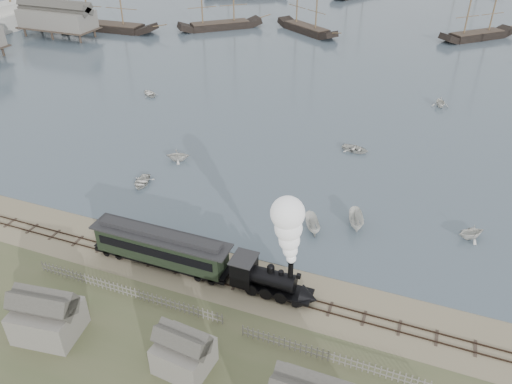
% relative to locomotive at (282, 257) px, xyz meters
% --- Properties ---
extents(ground, '(600.00, 600.00, 0.00)m').
position_rel_locomotive_xyz_m(ground, '(-6.46, 2.00, -4.61)').
color(ground, tan).
rests_on(ground, ground).
extents(rail_track, '(120.00, 1.80, 0.16)m').
position_rel_locomotive_xyz_m(rail_track, '(-6.46, 0.00, -4.56)').
color(rail_track, '#33241B').
rests_on(rail_track, ground).
extents(picket_fence_west, '(19.00, 0.10, 1.20)m').
position_rel_locomotive_xyz_m(picket_fence_west, '(-12.96, -5.00, -4.61)').
color(picket_fence_west, gray).
rests_on(picket_fence_west, ground).
extents(picket_fence_east, '(15.00, 0.10, 1.20)m').
position_rel_locomotive_xyz_m(picket_fence_east, '(6.04, -5.50, -4.61)').
color(picket_fence_east, gray).
rests_on(picket_fence_east, ground).
extents(shed_left, '(5.00, 4.00, 4.10)m').
position_rel_locomotive_xyz_m(shed_left, '(-16.46, -11.00, -4.61)').
color(shed_left, gray).
rests_on(shed_left, ground).
extents(shed_mid, '(4.00, 3.50, 3.60)m').
position_rel_locomotive_xyz_m(shed_mid, '(-4.46, -10.00, -4.61)').
color(shed_mid, gray).
rests_on(shed_mid, ground).
extents(locomotive, '(8.03, 3.00, 10.01)m').
position_rel_locomotive_xyz_m(locomotive, '(0.00, 0.00, 0.00)').
color(locomotive, black).
rests_on(locomotive, ground).
extents(passenger_coach, '(14.16, 2.73, 3.44)m').
position_rel_locomotive_xyz_m(passenger_coach, '(-12.21, -0.00, -2.43)').
color(passenger_coach, black).
rests_on(passenger_coach, ground).
extents(beached_dinghy, '(3.52, 4.19, 0.74)m').
position_rel_locomotive_xyz_m(beached_dinghy, '(-11.28, 1.73, -4.23)').
color(beached_dinghy, silver).
rests_on(beached_dinghy, ground).
extents(rowboat_0, '(4.04, 3.25, 0.74)m').
position_rel_locomotive_xyz_m(rowboat_0, '(-22.29, 12.20, -4.17)').
color(rowboat_0, silver).
rests_on(rowboat_0, harbor_water).
extents(rowboat_1, '(3.61, 3.85, 1.64)m').
position_rel_locomotive_xyz_m(rowboat_1, '(-21.10, 19.29, -3.73)').
color(rowboat_1, silver).
rests_on(rowboat_1, harbor_water).
extents(rowboat_2, '(3.75, 2.84, 1.37)m').
position_rel_locomotive_xyz_m(rowboat_2, '(-0.14, 10.71, -3.86)').
color(rowboat_2, silver).
rests_on(rowboat_2, harbor_water).
extents(rowboat_3, '(3.23, 4.11, 0.77)m').
position_rel_locomotive_xyz_m(rowboat_3, '(0.49, 30.51, -4.16)').
color(rowboat_3, silver).
rests_on(rowboat_3, harbor_water).
extents(rowboat_4, '(3.91, 3.99, 1.59)m').
position_rel_locomotive_xyz_m(rowboat_4, '(15.78, 15.29, -3.75)').
color(rowboat_4, silver).
rests_on(rowboat_4, harbor_water).
extents(rowboat_6, '(3.92, 4.14, 0.70)m').
position_rel_locomotive_xyz_m(rowboat_6, '(-37.37, 38.64, -4.20)').
color(rowboat_6, silver).
rests_on(rowboat_6, harbor_water).
extents(rowboat_7, '(3.84, 3.55, 1.68)m').
position_rel_locomotive_xyz_m(rowboat_7, '(10.31, 51.52, -3.71)').
color(rowboat_7, silver).
rests_on(rowboat_7, harbor_water).
extents(rowboat_8, '(4.31, 2.61, 1.56)m').
position_rel_locomotive_xyz_m(rowboat_8, '(4.15, 12.99, -3.76)').
color(rowboat_8, silver).
rests_on(rowboat_8, harbor_water).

